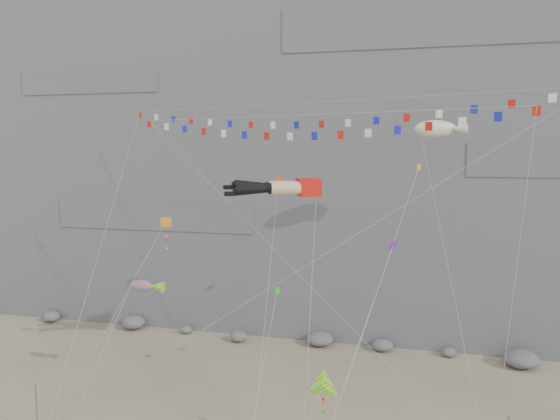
% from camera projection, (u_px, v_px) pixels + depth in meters
% --- Properties ---
extents(cliff, '(80.00, 28.00, 50.00)m').
position_uv_depth(cliff, '(343.00, 98.00, 64.67)').
color(cliff, slate).
rests_on(cliff, ground).
extents(talus_boulders, '(60.00, 3.00, 1.20)m').
position_uv_depth(talus_boulders, '(320.00, 339.00, 52.92)').
color(talus_boulders, slate).
rests_on(talus_boulders, ground).
extents(anchor_pole_left, '(0.12, 0.12, 3.87)m').
position_uv_depth(anchor_pole_left, '(37.00, 414.00, 35.24)').
color(anchor_pole_left, gray).
rests_on(anchor_pole_left, ground).
extents(legs_kite, '(7.92, 13.09, 20.10)m').
position_uv_depth(legs_kite, '(283.00, 188.00, 38.85)').
color(legs_kite, red).
rests_on(legs_kite, ground).
extents(flag_banner_upper, '(35.96, 17.90, 29.68)m').
position_uv_depth(flag_banner_upper, '(309.00, 103.00, 41.78)').
color(flag_banner_upper, red).
rests_on(flag_banner_upper, ground).
extents(flag_banner_lower, '(28.39, 10.21, 25.31)m').
position_uv_depth(flag_banner_lower, '(302.00, 115.00, 37.99)').
color(flag_banner_lower, red).
rests_on(flag_banner_lower, ground).
extents(harlequin_kite, '(6.36, 7.72, 16.03)m').
position_uv_depth(harlequin_kite, '(165.00, 223.00, 41.17)').
color(harlequin_kite, '#FA2D1B').
rests_on(harlequin_kite, ground).
extents(fish_windsock, '(4.82, 5.23, 10.70)m').
position_uv_depth(fish_windsock, '(141.00, 286.00, 39.24)').
color(fish_windsock, '#F1470C').
rests_on(fish_windsock, ground).
extents(delta_kite, '(3.43, 3.78, 7.15)m').
position_uv_depth(delta_kite, '(323.00, 387.00, 31.24)').
color(delta_kite, yellow).
rests_on(delta_kite, ground).
extents(blimp_windsock, '(5.61, 14.14, 24.34)m').
position_uv_depth(blimp_windsock, '(436.00, 129.00, 43.21)').
color(blimp_windsock, beige).
rests_on(blimp_windsock, ground).
extents(small_kite_a, '(2.69, 15.51, 22.27)m').
position_uv_depth(small_kite_a, '(278.00, 183.00, 43.77)').
color(small_kite_a, '#DE5112').
rests_on(small_kite_a, ground).
extents(small_kite_b, '(4.71, 9.27, 15.70)m').
position_uv_depth(small_kite_b, '(392.00, 248.00, 36.46)').
color(small_kite_b, '#701CA3').
rests_on(small_kite_b, ground).
extents(small_kite_c, '(1.17, 11.37, 13.91)m').
position_uv_depth(small_kite_c, '(277.00, 294.00, 39.06)').
color(small_kite_c, green).
rests_on(small_kite_c, ground).
extents(small_kite_d, '(6.04, 16.18, 24.14)m').
position_uv_depth(small_kite_d, '(416.00, 176.00, 39.85)').
color(small_kite_d, gold).
rests_on(small_kite_d, ground).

